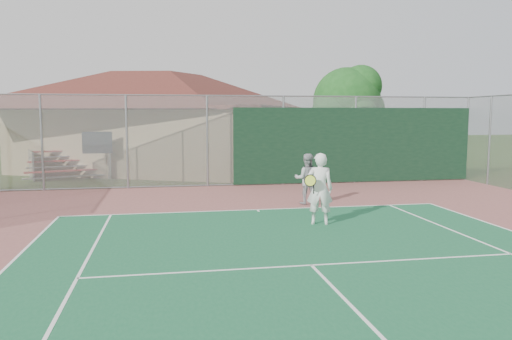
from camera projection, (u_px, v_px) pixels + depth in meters
The scene contains 6 objects.
back_fence at pixel (286, 143), 19.70m from camera, with size 20.08×0.11×3.53m.
clubhouse at pixel (159, 112), 25.12m from camera, with size 15.81×13.59×5.76m.
bleachers at pixel (68, 164), 21.82m from camera, with size 3.78×2.81×1.22m.
tree at pixel (349, 104), 22.24m from camera, with size 3.56×3.37×4.96m.
player_white_front at pixel (319, 189), 12.51m from camera, with size 0.90×0.74×1.81m.
player_grey_back at pixel (307, 179), 15.39m from camera, with size 0.88×0.75×1.57m.
Camera 1 is at (-2.61, -2.18, 2.77)m, focal length 35.00 mm.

